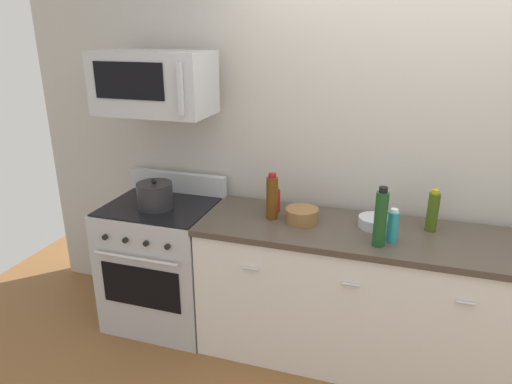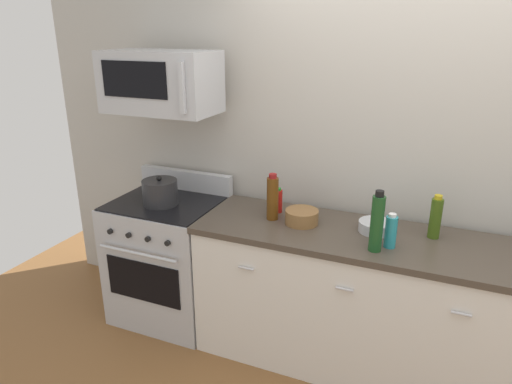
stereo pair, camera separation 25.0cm
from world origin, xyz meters
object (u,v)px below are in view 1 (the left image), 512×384
at_px(bowl_steel_prep, 375,222).
at_px(range_oven, 164,262).
at_px(stockpot, 155,195).
at_px(bottle_wine_green, 381,218).
at_px(bottle_hot_sauce_red, 276,200).
at_px(bowl_wooden_salad, 302,215).
at_px(bottle_olive_oil, 433,211).
at_px(microwave, 154,83).
at_px(bottle_wine_amber, 272,197).
at_px(bottle_dish_soap, 393,226).

bearing_deg(bowl_steel_prep, range_oven, -177.17).
bearing_deg(stockpot, bottle_wine_green, -4.94).
xyz_separation_m(bottle_hot_sauce_red, bowl_steel_prep, (0.65, -0.06, -0.05)).
height_order(range_oven, bottle_wine_green, bottle_wine_green).
bearing_deg(bowl_wooden_salad, bottle_wine_green, -22.25).
relative_size(bottle_olive_oil, bowl_steel_prep, 1.32).
bearing_deg(microwave, bottle_hot_sauce_red, 6.47).
bearing_deg(bottle_hot_sauce_red, range_oven, -170.40).
bearing_deg(range_oven, bottle_wine_amber, 0.81).
bearing_deg(bottle_hot_sauce_red, microwave, -173.53).
height_order(range_oven, bottle_dish_soap, bottle_dish_soap).
relative_size(bottle_hot_sauce_red, bottle_olive_oil, 0.64).
relative_size(bottle_wine_green, stockpot, 1.45).
bearing_deg(bottle_hot_sauce_red, bowl_wooden_salad, -30.37).
xyz_separation_m(bottle_olive_oil, stockpot, (-1.78, -0.18, -0.04)).
xyz_separation_m(bottle_dish_soap, bottle_olive_oil, (0.22, 0.23, 0.03)).
distance_m(bottle_dish_soap, bottle_wine_amber, 0.76).
relative_size(microwave, bowl_wooden_salad, 3.55).
xyz_separation_m(bottle_wine_amber, stockpot, (-0.81, -0.06, -0.05)).
height_order(range_oven, stockpot, stockpot).
distance_m(microwave, bottle_wine_amber, 1.06).
height_order(bottle_wine_green, bottle_olive_oil, bottle_wine_green).
xyz_separation_m(microwave, bottle_hot_sauce_red, (0.80, 0.09, -0.75)).
bearing_deg(bottle_dish_soap, bowl_steel_prep, 121.45).
distance_m(bottle_hot_sauce_red, stockpot, 0.83).
xyz_separation_m(bottle_wine_green, stockpot, (-1.49, 0.13, -0.08)).
relative_size(range_oven, bottle_hot_sauce_red, 6.31).
distance_m(bottle_wine_green, stockpot, 1.50).
xyz_separation_m(microwave, bowl_wooden_salad, (1.01, -0.03, -0.78)).
height_order(microwave, bottle_wine_green, microwave).
relative_size(bottle_wine_green, bottle_olive_oil, 1.33).
bearing_deg(bottle_wine_green, range_oven, 173.04).
distance_m(microwave, bottle_hot_sauce_red, 1.10).
bearing_deg(bottle_hot_sauce_red, bowl_steel_prep, -5.60).
bearing_deg(bottle_dish_soap, microwave, 174.50).
xyz_separation_m(range_oven, bottle_wine_green, (1.49, -0.18, 0.62)).
bearing_deg(range_oven, bowl_wooden_salad, 0.97).
relative_size(bottle_dish_soap, bowl_steel_prep, 1.00).
distance_m(bottle_dish_soap, bowl_wooden_salad, 0.57).
distance_m(range_oven, bottle_wine_green, 1.63).
xyz_separation_m(bottle_hot_sauce_red, bottle_wine_amber, (0.01, -0.12, 0.06)).
height_order(bottle_wine_green, stockpot, bottle_wine_green).
relative_size(range_oven, bowl_steel_prep, 5.31).
bearing_deg(stockpot, bottle_hot_sauce_red, 13.25).
bearing_deg(bottle_wine_green, bottle_wine_amber, 164.17).
relative_size(bottle_hot_sauce_red, stockpot, 0.70).
distance_m(bowl_wooden_salad, bowl_steel_prep, 0.45).
bearing_deg(bottle_hot_sauce_red, bottle_olive_oil, -0.78).
relative_size(microwave, bottle_dish_soap, 3.70).
xyz_separation_m(range_oven, bottle_hot_sauce_red, (0.80, 0.14, 0.53)).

